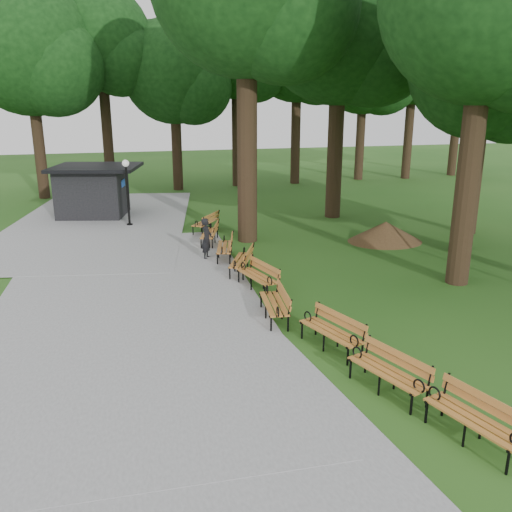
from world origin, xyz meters
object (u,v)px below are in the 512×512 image
object	(u,v)px
bench_1	(388,372)
bench_3	(274,304)
bench_0	(474,420)
bench_6	(225,247)
lamp_post	(127,179)
bench_4	(257,276)
bench_7	(209,233)
bench_8	(206,222)
bench_5	(241,261)
lawn_tree_1	(485,65)
kiosk	(92,191)
dirt_mound	(385,232)
lawn_tree_4	(340,18)
person	(207,239)
lawn_tree_5	(489,55)
bench_2	(331,332)

from	to	relation	value
bench_1	bench_3	size ratio (longest dim) A/B	1.00
bench_0	bench_6	distance (m)	12.06
bench_6	lamp_post	bearing A→B (deg)	-139.16
bench_4	bench_7	world-z (taller)	same
bench_3	bench_8	xyz separation A→B (m)	(-0.13, 10.15, 0.00)
bench_0	bench_1	world-z (taller)	same
bench_5	lawn_tree_1	size ratio (longest dim) A/B	0.20
kiosk	bench_6	distance (m)	10.27
kiosk	bench_6	size ratio (longest dim) A/B	2.14
kiosk	bench_3	size ratio (longest dim) A/B	2.14
bench_7	lawn_tree_1	world-z (taller)	lawn_tree_1
dirt_mound	lawn_tree_4	distance (m)	10.16
person	bench_4	bearing A→B (deg)	-139.97
bench_3	lawn_tree_4	size ratio (longest dim) A/B	0.14
lawn_tree_1	bench_6	bearing A→B (deg)	172.43
person	lawn_tree_1	xyz separation A→B (m)	(9.93, -1.39, 6.08)
bench_1	bench_4	world-z (taller)	same
bench_6	bench_8	world-z (taller)	same
bench_5	lawn_tree_5	xyz separation A→B (m)	(11.03, 2.94, 6.95)
lamp_post	dirt_mound	size ratio (longest dim) A/B	1.17
lamp_post	bench_5	xyz separation A→B (m)	(3.42, -8.15, -1.77)
kiosk	lawn_tree_5	size ratio (longest dim) A/B	0.40
kiosk	lawn_tree_4	xyz separation A→B (m)	(11.56, -3.20, 7.95)
dirt_mound	bench_3	world-z (taller)	bench_3
kiosk	bench_2	distance (m)	17.93
lawn_tree_1	bench_8	bearing A→B (deg)	149.38
bench_4	bench_5	xyz separation A→B (m)	(-0.10, 1.77, 0.00)
bench_1	lawn_tree_4	world-z (taller)	lawn_tree_4
bench_0	lawn_tree_5	bearing A→B (deg)	128.06
bench_0	dirt_mound	bearing A→B (deg)	141.95
bench_2	bench_1	bearing A→B (deg)	-9.30
bench_1	lawn_tree_5	world-z (taller)	lawn_tree_5
lamp_post	bench_1	size ratio (longest dim) A/B	1.61
bench_5	lawn_tree_4	size ratio (longest dim) A/B	0.14
bench_4	bench_5	bearing A→B (deg)	168.41
bench_0	bench_3	world-z (taller)	same
bench_0	lawn_tree_4	size ratio (longest dim) A/B	0.14
bench_2	bench_8	distance (m)	12.23
bench_4	lawn_tree_5	size ratio (longest dim) A/B	0.19
bench_6	bench_7	bearing A→B (deg)	-161.58
kiosk	bench_4	distance (m)	13.62
bench_6	bench_8	distance (m)	4.26
bench_0	lawn_tree_5	xyz separation A→B (m)	(9.33, 13.05, 6.95)
lamp_post	lawn_tree_4	bearing A→B (deg)	-3.12
person	lawn_tree_1	world-z (taller)	lawn_tree_1
bench_1	bench_2	distance (m)	2.12
bench_4	bench_8	bearing A→B (deg)	167.31
lawn_tree_4	person	bearing A→B (deg)	-142.35
bench_1	bench_5	distance (m)	8.31
lamp_post	bench_7	xyz separation A→B (m)	(3.04, -4.13, -1.77)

